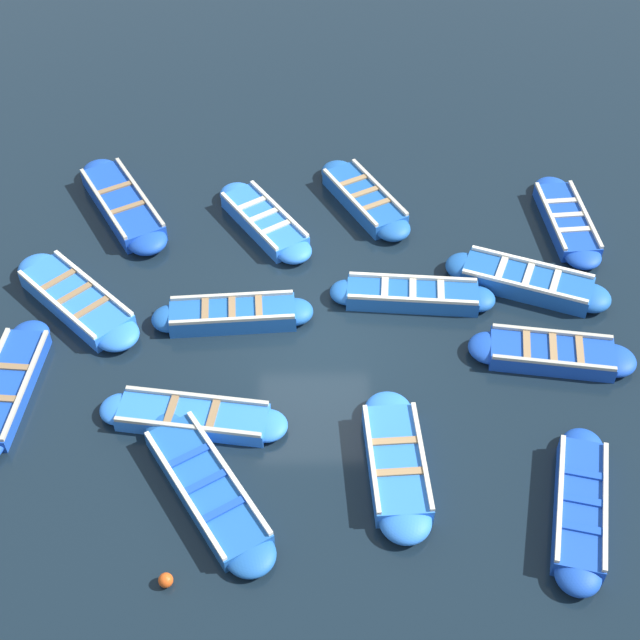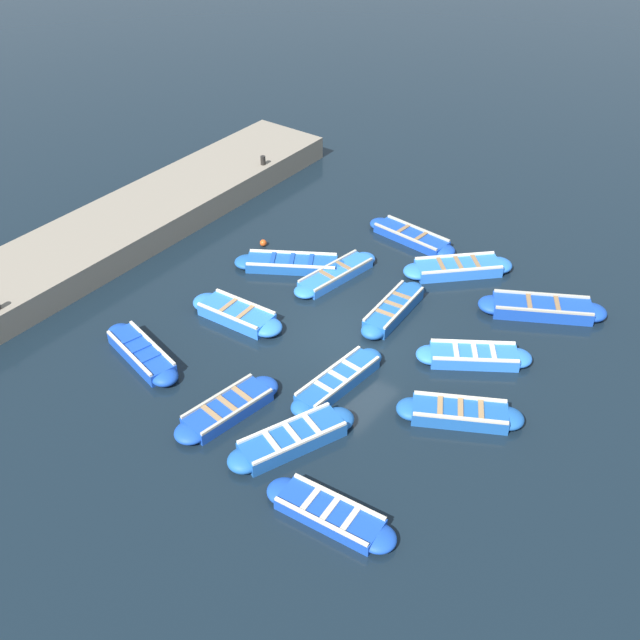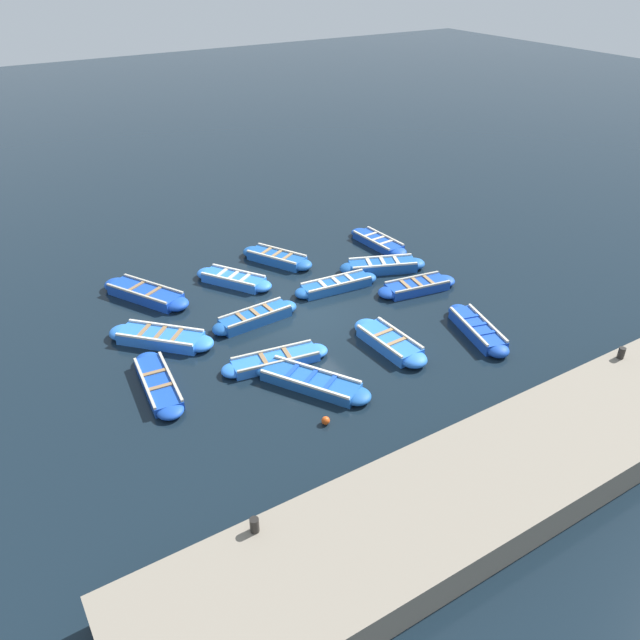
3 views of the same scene
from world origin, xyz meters
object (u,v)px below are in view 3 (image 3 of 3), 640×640
boat_drifting (234,279)px  boat_outer_left (378,242)px  boat_broadside (477,329)px  bollard_mid_north (621,353)px  boat_near_quay (336,285)px  boat_outer_right (383,266)px  boat_centre (161,338)px  boat_inner_gap (276,360)px  bollard_north (254,525)px  boat_mid_row (158,384)px  boat_stern_in (255,317)px  boat_bow_out (277,258)px  boat_end_of_row (311,381)px  boat_alongside (146,294)px  boat_far_corner (417,286)px  boat_tucked (389,342)px  buoy_orange_near (326,421)px

boat_drifting → boat_outer_left: bearing=89.5°
boat_broadside → boat_drifting: bearing=-144.3°
bollard_mid_north → boat_near_quay: bearing=-157.0°
boat_outer_right → boat_centre: 9.44m
boat_inner_gap → bollard_north: bearing=-31.3°
boat_mid_row → boat_stern_in: size_ratio=1.09×
boat_bow_out → bollard_mid_north: 13.53m
boat_end_of_row → boat_alongside: bearing=-162.1°
boat_near_quay → boat_stern_in: 3.75m
boat_near_quay → bollard_north: size_ratio=9.99×
boat_broadside → boat_near_quay: (-5.18, -2.36, -0.01)m
boat_outer_right → boat_alongside: 9.34m
boat_mid_row → boat_far_corner: size_ratio=1.08×
boat_mid_row → boat_alongside: (-5.50, 1.42, 0.05)m
boat_tucked → boat_near_quay: 4.30m
boat_far_corner → boat_alongside: bearing=-118.1°
boat_drifting → boat_inner_gap: boat_drifting is taller
boat_alongside → bollard_north: 12.61m
boat_inner_gap → bollard_mid_north: size_ratio=10.28×
boat_outer_right → boat_outer_left: 2.45m
buoy_orange_near → boat_end_of_row: bearing=162.7°
boat_broadside → boat_far_corner: (-3.49, 0.22, -0.02)m
boat_near_quay → boat_centre: bearing=-89.7°
boat_stern_in → boat_tucked: bearing=39.4°
boat_drifting → boat_near_quay: 4.02m
boat_drifting → buoy_orange_near: size_ratio=13.28×
boat_inner_gap → bollard_mid_north: (6.22, 8.29, 0.94)m
boat_end_of_row → boat_bow_out: 8.53m
boat_tucked → boat_bow_out: 7.52m
boat_alongside → boat_far_corner: boat_alongside is taller
boat_drifting → boat_stern_in: boat_stern_in is taller
boat_broadside → boat_bow_out: 9.03m
boat_broadside → boat_alongside: 12.12m
boat_outer_left → boat_bow_out: (-0.84, -4.58, 0.03)m
boat_broadside → buoy_orange_near: 6.93m
boat_drifting → boat_alongside: size_ratio=0.83×
boat_broadside → boat_stern_in: (-4.66, -6.07, 0.00)m
boat_broadside → boat_outer_left: (-7.61, 1.39, -0.03)m
boat_far_corner → boat_centre: bearing=-99.8°
boat_broadside → buoy_orange_near: boat_broadside is taller
boat_near_quay → boat_stern_in: boat_stern_in is taller
bollard_north → bollard_mid_north: size_ratio=1.00×
boat_mid_row → bollard_mid_north: bearing=59.5°
boat_mid_row → boat_near_quay: bearing=106.7°
boat_stern_in → boat_far_corner: bearing=79.5°
boat_outer_left → boat_stern_in: 8.03m
boat_alongside → boat_near_quay: 7.18m
boat_tucked → bollard_mid_north: bearing=42.3°
boat_outer_left → boat_bow_out: 4.66m
boat_mid_row → boat_drifting: bearing=135.8°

